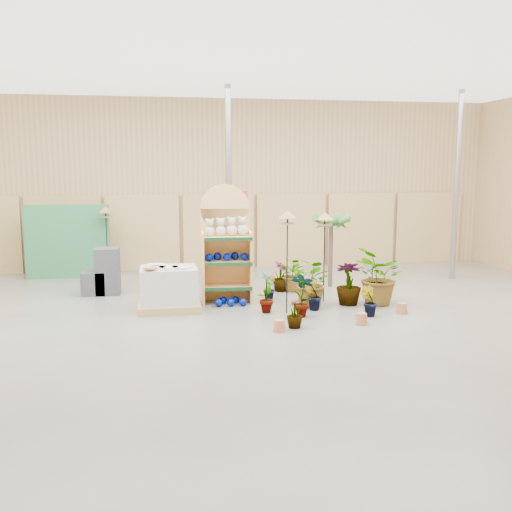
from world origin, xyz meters
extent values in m
cube|color=#5C5C54|center=(0.00, 0.00, -0.05)|extent=(15.00, 12.00, 0.10)
cube|color=white|center=(0.00, 0.00, 4.55)|extent=(15.00, 12.00, 0.10)
cube|color=#A18256|center=(0.00, 6.05, 2.25)|extent=(15.00, 0.10, 4.50)
cylinder|color=gray|center=(5.50, 3.50, 2.25)|extent=(0.14, 0.14, 4.50)
cylinder|color=gray|center=(0.00, 3.50, 2.25)|extent=(0.14, 0.14, 4.50)
cube|color=tan|center=(-4.00, 5.92, 1.00)|extent=(1.90, 0.06, 2.00)
cube|color=tan|center=(-2.00, 5.92, 1.00)|extent=(1.90, 0.06, 2.00)
cube|color=tan|center=(0.00, 5.92, 1.00)|extent=(1.90, 0.06, 2.00)
cube|color=tan|center=(2.00, 5.92, 1.00)|extent=(1.90, 0.06, 2.00)
cube|color=tan|center=(4.00, 5.92, 1.00)|extent=(1.90, 0.06, 2.00)
cube|color=tan|center=(6.00, 5.92, 1.00)|extent=(1.90, 0.06, 2.00)
cube|color=tan|center=(-0.22, 2.20, 0.94)|extent=(1.00, 0.15, 1.88)
cylinder|color=tan|center=(-0.22, 2.20, 1.88)|extent=(1.00, 0.15, 0.99)
cube|color=tan|center=(-0.22, 1.91, 0.33)|extent=(0.98, 0.61, 0.04)
cube|color=#0F3819|center=(-0.22, 1.63, 0.33)|extent=(0.95, 0.09, 0.07)
cube|color=tan|center=(-0.22, 1.91, 0.83)|extent=(0.98, 0.61, 0.04)
cube|color=#0F3819|center=(-0.22, 1.63, 0.83)|extent=(0.95, 0.09, 0.07)
cube|color=tan|center=(-0.22, 1.91, 1.33)|extent=(0.98, 0.61, 0.04)
cube|color=#0F3819|center=(-0.22, 1.63, 1.33)|extent=(0.95, 0.09, 0.07)
cube|color=tan|center=(-0.70, 1.91, 0.72)|extent=(0.08, 0.55, 1.44)
cube|color=tan|center=(0.25, 1.91, 0.72)|extent=(0.08, 0.55, 1.44)
sphere|color=#BCB6A2|center=(-0.56, 1.98, 1.45)|extent=(0.20, 0.20, 0.20)
sphere|color=#BCB6A2|center=(-0.56, 1.98, 1.61)|extent=(0.15, 0.15, 0.15)
sphere|color=#BCB6A2|center=(-0.33, 1.98, 1.45)|extent=(0.21, 0.21, 0.21)
sphere|color=#BCB6A2|center=(-0.33, 1.98, 1.62)|extent=(0.15, 0.15, 0.15)
sphere|color=#BCB6A2|center=(-0.11, 1.98, 1.46)|extent=(0.22, 0.22, 0.22)
sphere|color=#BCB6A2|center=(-0.11, 1.98, 1.63)|extent=(0.15, 0.15, 0.15)
sphere|color=#BCB6A2|center=(0.11, 1.98, 1.46)|extent=(0.23, 0.23, 0.23)
sphere|color=#BCB6A2|center=(0.11, 1.98, 1.64)|extent=(0.15, 0.15, 0.15)
sphere|color=#001084|center=(-0.58, 1.89, 0.93)|extent=(0.17, 0.17, 0.17)
sphere|color=#001084|center=(-0.40, 2.02, 0.93)|extent=(0.17, 0.17, 0.17)
sphere|color=#001084|center=(-0.22, 1.89, 0.93)|extent=(0.17, 0.17, 0.17)
sphere|color=#001084|center=(-0.05, 2.02, 0.93)|extent=(0.17, 0.17, 0.17)
sphere|color=#001084|center=(0.13, 1.89, 0.93)|extent=(0.17, 0.17, 0.17)
sphere|color=#001084|center=(-0.43, 1.55, 0.07)|extent=(0.15, 0.15, 0.15)
sphere|color=#001084|center=(-0.31, 1.79, 0.07)|extent=(0.15, 0.15, 0.15)
sphere|color=#001084|center=(-0.19, 1.55, 0.07)|extent=(0.15, 0.15, 0.15)
sphere|color=#001084|center=(-0.07, 1.79, 0.07)|extent=(0.15, 0.15, 0.15)
sphere|color=#001084|center=(0.05, 1.55, 0.07)|extent=(0.15, 0.15, 0.15)
cube|color=tan|center=(-1.38, 1.50, 0.07)|extent=(1.17, 0.97, 0.15)
cube|color=silver|center=(-1.38, 1.50, 0.48)|extent=(1.07, 0.88, 0.68)
cylinder|color=beige|center=(-1.63, 1.35, 0.84)|extent=(0.39, 0.39, 0.04)
cylinder|color=beige|center=(-1.38, 1.35, 0.84)|extent=(0.39, 0.39, 0.04)
cylinder|color=beige|center=(-1.14, 1.35, 0.84)|extent=(0.39, 0.39, 0.04)
cylinder|color=beige|center=(-1.63, 1.64, 0.84)|extent=(0.39, 0.39, 0.04)
cube|color=#2F2E34|center=(-2.67, 3.10, 0.25)|extent=(0.50, 0.50, 0.50)
cube|color=#2F2E34|center=(-2.67, 3.10, 0.75)|extent=(0.50, 0.50, 0.50)
cube|color=#2F2E34|center=(-2.97, 3.10, 0.25)|extent=(0.50, 0.50, 0.50)
cube|color=#2C7244|center=(-3.80, 5.20, 0.90)|extent=(2.00, 0.30, 1.80)
cylinder|color=gray|center=(0.10, 3.00, 1.10)|extent=(0.05, 0.05, 2.20)
cube|color=#BC1B35|center=(0.10, 2.96, 2.00)|extent=(0.50, 0.03, 0.40)
cylinder|color=black|center=(0.78, 0.88, 0.84)|extent=(0.02, 0.02, 1.69)
cylinder|color=#A0643E|center=(0.78, 0.88, 1.69)|extent=(0.30, 0.30, 0.02)
cone|color=#A0643E|center=(0.78, 0.88, 1.86)|extent=(0.34, 0.34, 0.14)
cylinder|color=black|center=(1.72, 1.66, 0.79)|extent=(0.02, 0.02, 1.58)
cylinder|color=#A0643E|center=(1.72, 1.66, 1.58)|extent=(0.30, 0.30, 0.02)
cone|color=#A0643E|center=(1.72, 1.66, 1.75)|extent=(0.34, 0.34, 0.14)
cylinder|color=black|center=(-2.83, 4.81, 0.77)|extent=(0.02, 0.02, 1.53)
cylinder|color=#A0643E|center=(-2.83, 4.81, 1.53)|extent=(0.30, 0.30, 0.02)
cone|color=#A0643E|center=(-2.83, 4.81, 1.70)|extent=(0.34, 0.34, 0.14)
cylinder|color=brown|center=(2.28, 3.10, 0.70)|extent=(0.10, 0.10, 1.41)
imported|color=#33682B|center=(0.41, 0.96, 0.42)|extent=(0.44, 0.52, 0.84)
imported|color=#33682B|center=(1.32, 1.02, 0.29)|extent=(0.37, 0.33, 0.58)
imported|color=#33682B|center=(1.39, 1.30, 0.48)|extent=(1.15, 1.15, 0.97)
imported|color=#33682B|center=(2.14, 1.34, 0.44)|extent=(0.57, 0.57, 0.87)
imported|color=#33682B|center=(2.83, 1.90, 0.39)|extent=(0.44, 0.49, 0.78)
imported|color=#33682B|center=(0.64, 1.91, 0.26)|extent=(0.29, 0.34, 0.53)
imported|color=#33682B|center=(1.34, 2.73, 0.38)|extent=(0.90, 0.91, 0.77)
imported|color=#33682B|center=(0.70, -0.12, 0.26)|extent=(0.39, 0.39, 0.51)
imported|color=#33682B|center=(1.01, 0.57, 0.41)|extent=(0.53, 0.48, 0.83)
imported|color=#33682B|center=(2.22, 0.42, 0.28)|extent=(0.39, 0.38, 0.56)
imported|color=#33682B|center=(2.74, 1.21, 0.57)|extent=(0.93, 1.07, 1.14)
imported|color=#33682B|center=(1.06, 2.78, 0.33)|extent=(0.51, 0.51, 0.67)
camera|label=1|loc=(-1.46, -9.28, 2.70)|focal=40.00mm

